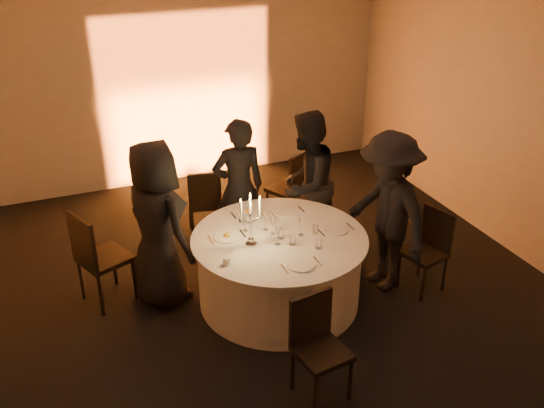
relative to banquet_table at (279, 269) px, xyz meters
name	(u,v)px	position (x,y,z in m)	size (l,w,h in m)	color
floor	(279,299)	(0.00, 0.00, -0.38)	(7.00, 7.00, 0.00)	black
ceiling	(281,9)	(0.00, 0.00, 2.62)	(7.00, 7.00, 0.00)	silver
wall_back	(185,81)	(0.00, 3.50, 1.12)	(7.00, 7.00, 0.00)	#B0AAA3
wall_right	(525,131)	(3.00, 0.00, 1.12)	(7.00, 7.00, 0.00)	#B0AAA3
uplighter_fixture	(197,180)	(0.00, 3.20, -0.33)	(0.25, 0.12, 0.10)	black
banquet_table	(279,269)	(0.00, 0.00, 0.00)	(1.80, 1.80, 0.77)	black
chair_left	(96,254)	(-1.75, 0.66, 0.22)	(0.61, 0.61, 1.07)	black
chair_back_left	(204,200)	(-0.33, 1.61, 0.13)	(0.46, 0.47, 0.91)	black
chair_back_right	(294,185)	(0.81, 1.46, 0.20)	(0.61, 0.61, 1.03)	black
chair_right	(429,246)	(1.59, -0.37, 0.13)	(0.49, 0.49, 0.92)	black
chair_front	(317,340)	(-0.22, -1.33, 0.14)	(0.46, 0.46, 0.93)	black
guest_left	(157,225)	(-1.13, 0.50, 0.51)	(0.87, 0.57, 1.78)	black
guest_back_left	(239,189)	(-0.05, 1.09, 0.46)	(0.62, 0.40, 1.69)	black
guest_back_right	(306,184)	(0.69, 0.85, 0.49)	(0.85, 0.66, 1.75)	black
guest_right	(387,213)	(1.17, -0.15, 0.50)	(1.15, 0.66, 1.78)	black
plate_left	(227,236)	(-0.50, 0.20, 0.40)	(0.35, 0.28, 0.08)	white
plate_back_left	(248,212)	(-0.11, 0.61, 0.40)	(0.35, 0.26, 0.08)	white
plate_back_right	(287,211)	(0.29, 0.48, 0.39)	(0.35, 0.28, 0.01)	white
plate_right	(336,229)	(0.60, -0.09, 0.39)	(0.36, 0.26, 0.01)	white
plate_front	(301,265)	(-0.02, -0.57, 0.39)	(0.36, 0.27, 0.01)	white
coffee_cup	(226,261)	(-0.66, -0.28, 0.42)	(0.11, 0.11, 0.07)	white
candelabra	(251,227)	(-0.32, -0.04, 0.59)	(0.24, 0.12, 0.58)	silver
wine_glass_a	(245,219)	(-0.28, 0.26, 0.52)	(0.07, 0.07, 0.19)	white
wine_glass_b	(301,223)	(0.22, -0.05, 0.52)	(0.07, 0.07, 0.19)	white
wine_glass_c	(278,232)	(-0.07, -0.13, 0.52)	(0.07, 0.07, 0.19)	white
wine_glass_d	(273,222)	(-0.04, 0.09, 0.52)	(0.07, 0.07, 0.19)	white
wine_glass_e	(265,218)	(-0.08, 0.20, 0.52)	(0.07, 0.07, 0.19)	white
tumbler_a	(281,234)	(0.00, -0.03, 0.43)	(0.07, 0.07, 0.09)	white
tumbler_b	(293,240)	(0.06, -0.19, 0.43)	(0.07, 0.07, 0.09)	white
tumbler_c	(319,244)	(0.27, -0.35, 0.43)	(0.07, 0.07, 0.09)	white
tumbler_d	(316,229)	(0.37, -0.07, 0.43)	(0.07, 0.07, 0.09)	white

